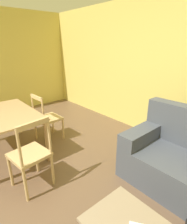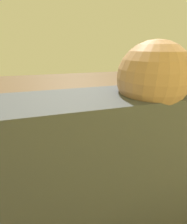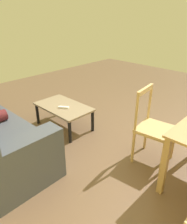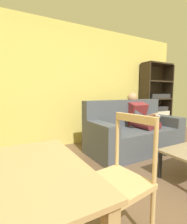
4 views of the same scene
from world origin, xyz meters
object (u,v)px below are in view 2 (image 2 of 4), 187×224
dining_chair_facing_couch (171,86)px  coffee_table (94,105)px  couch (139,168)px  person_lounging (112,145)px  tv_remote (99,102)px

dining_chair_facing_couch → coffee_table: bearing=9.1°
couch → person_lounging: (0.22, 0.02, 0.25)m
person_lounging → tv_remote: person_lounging is taller
tv_remote → coffee_table: bearing=-160.3°
coffee_table → dining_chair_facing_couch: dining_chair_facing_couch is taller
tv_remote → dining_chair_facing_couch: bearing=66.4°
tv_remote → person_lounging: bearing=-48.2°
person_lounging → dining_chair_facing_couch: size_ratio=1.18×
couch → person_lounging: 0.33m
couch → tv_remote: couch is taller
dining_chair_facing_couch → person_lounging: bearing=41.5°
tv_remote → couch: bearing=-38.0°
tv_remote → dining_chair_facing_couch: dining_chair_facing_couch is taller
couch → person_lounging: bearing=5.4°
coffee_table → couch: bearing=90.3°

